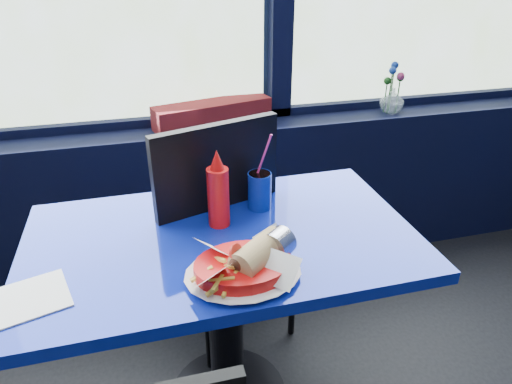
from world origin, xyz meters
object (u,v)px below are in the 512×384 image
at_px(flower_vase, 392,98).
at_px(soda_cup, 260,190).
at_px(planter_box, 213,114).
at_px(chair_near_back, 224,222).
at_px(near_table, 224,282).
at_px(food_basket, 245,265).
at_px(ketchup_bottle, 218,193).

relative_size(flower_vase, soda_cup, 0.93).
distance_m(planter_box, soda_cup, 0.73).
bearing_deg(soda_cup, planter_box, 92.28).
xyz_separation_m(chair_near_back, planter_box, (0.07, 0.56, 0.25)).
distance_m(near_table, food_basket, 0.31).
bearing_deg(planter_box, flower_vase, -16.34).
distance_m(near_table, soda_cup, 0.33).
relative_size(ketchup_bottle, soda_cup, 0.95).
relative_size(chair_near_back, ketchup_bottle, 4.05).
height_order(planter_box, ketchup_bottle, ketchup_bottle).
height_order(near_table, soda_cup, soda_cup).
bearing_deg(food_basket, flower_vase, 31.53).
relative_size(food_basket, ketchup_bottle, 1.25).
distance_m(food_basket, ketchup_bottle, 0.29).
relative_size(near_table, chair_near_back, 1.15).
distance_m(near_table, flower_vase, 1.37).
height_order(near_table, food_basket, food_basket).
height_order(planter_box, food_basket, planter_box).
xyz_separation_m(chair_near_back, soda_cup, (0.10, -0.17, 0.22)).
distance_m(chair_near_back, ketchup_bottle, 0.36).
xyz_separation_m(planter_box, ketchup_bottle, (-0.12, -0.80, 0.01)).
distance_m(near_table, ketchup_bottle, 0.30).
distance_m(near_table, chair_near_back, 0.32).
bearing_deg(flower_vase, soda_cup, -141.96).
bearing_deg(food_basket, soda_cup, 54.85).
distance_m(chair_near_back, flower_vase, 1.14).
relative_size(flower_vase, ketchup_bottle, 0.98).
bearing_deg(chair_near_back, near_table, 61.61).
height_order(near_table, ketchup_bottle, ketchup_bottle).
relative_size(planter_box, food_basket, 1.73).
relative_size(food_basket, soda_cup, 1.19).
bearing_deg(food_basket, near_table, 82.12).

